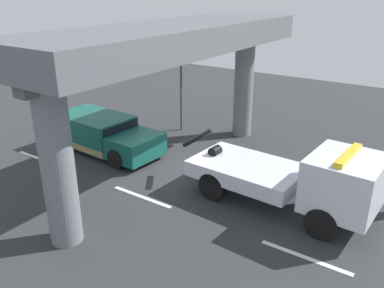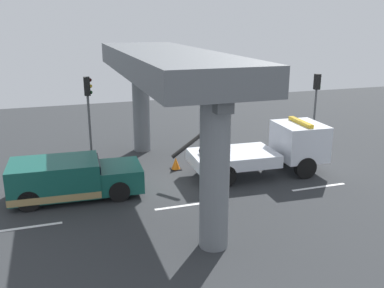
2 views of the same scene
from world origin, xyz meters
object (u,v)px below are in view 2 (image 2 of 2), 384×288
object	(u,v)px
towed_van_green	(70,179)
traffic_cone_orange	(176,164)
tow_truck_white	(272,149)
traffic_light_far	(317,92)
traffic_light_near	(88,101)

from	to	relation	value
towed_van_green	traffic_cone_orange	bearing A→B (deg)	20.30
tow_truck_white	towed_van_green	distance (m)	9.14
traffic_cone_orange	tow_truck_white	bearing A→B (deg)	-24.53
tow_truck_white	traffic_light_far	xyz separation A→B (m)	(5.15, 4.30, 1.69)
tow_truck_white	traffic_light_far	bearing A→B (deg)	39.88
tow_truck_white	traffic_light_far	world-z (taller)	traffic_light_far
towed_van_green	traffic_light_near	bearing A→B (deg)	73.35
traffic_cone_orange	towed_van_green	bearing A→B (deg)	-159.70
towed_van_green	tow_truck_white	bearing A→B (deg)	-0.24
tow_truck_white	traffic_cone_orange	xyz separation A→B (m)	(-4.13, 1.89, -0.92)
traffic_cone_orange	traffic_light_near	bearing A→B (deg)	147.02
towed_van_green	traffic_light_far	world-z (taller)	traffic_light_far
tow_truck_white	towed_van_green	xyz separation A→B (m)	(-9.13, 0.04, -0.42)
towed_van_green	traffic_cone_orange	world-z (taller)	towed_van_green
traffic_light_far	traffic_cone_orange	bearing A→B (deg)	-165.41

